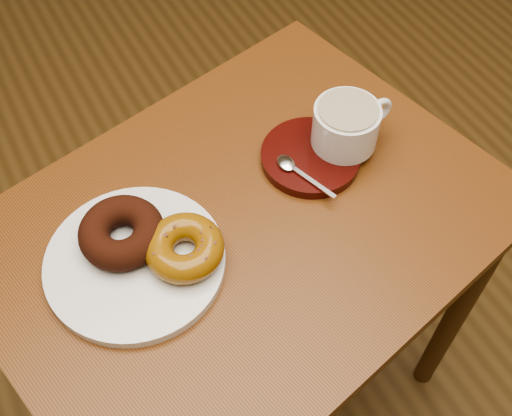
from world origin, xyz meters
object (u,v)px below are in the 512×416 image
cafe_table (245,261)px  donut_plate (135,262)px  coffee_cup (347,125)px  saucer (310,157)px

cafe_table → donut_plate: bearing=164.5°
donut_plate → coffee_cup: bearing=6.4°
cafe_table → donut_plate: 0.20m
saucer → coffee_cup: 0.07m
cafe_table → saucer: saucer is taller
saucer → coffee_cup: coffee_cup is taller
cafe_table → saucer: size_ratio=5.53×
saucer → coffee_cup: bearing=-2.8°
donut_plate → coffee_cup: coffee_cup is taller
cafe_table → donut_plate: (-0.16, 0.01, 0.12)m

